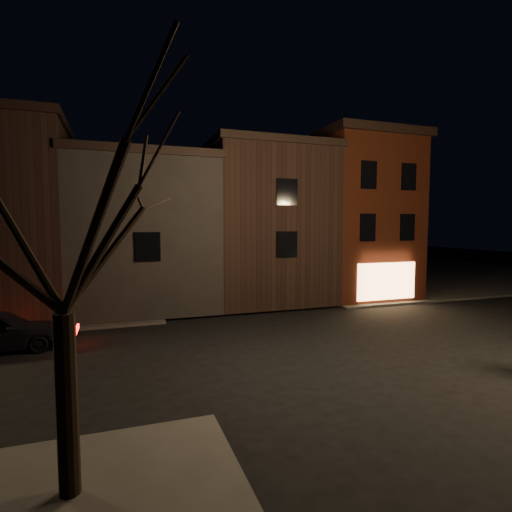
# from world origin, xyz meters

# --- Properties ---
(ground) EXTENTS (120.00, 120.00, 0.00)m
(ground) POSITION_xyz_m (0.00, 0.00, 0.00)
(ground) COLOR black
(ground) RESTS_ON ground
(sidewalk_far_right) EXTENTS (30.00, 30.00, 0.12)m
(sidewalk_far_right) POSITION_xyz_m (20.00, 20.00, 0.06)
(sidewalk_far_right) COLOR #2D2B28
(sidewalk_far_right) RESTS_ON ground
(corner_building) EXTENTS (6.50, 8.50, 10.50)m
(corner_building) POSITION_xyz_m (8.00, 9.47, 5.40)
(corner_building) COLOR #4B1A0D
(corner_building) RESTS_ON ground
(row_building_a) EXTENTS (7.30, 10.30, 9.40)m
(row_building_a) POSITION_xyz_m (1.50, 10.50, 4.83)
(row_building_a) COLOR black
(row_building_a) RESTS_ON ground
(row_building_b) EXTENTS (7.80, 10.30, 8.40)m
(row_building_b) POSITION_xyz_m (-5.75, 10.50, 4.33)
(row_building_b) COLOR black
(row_building_b) RESTS_ON ground
(row_building_c) EXTENTS (7.30, 10.30, 9.90)m
(row_building_c) POSITION_xyz_m (-13.00, 10.50, 5.08)
(row_building_c) COLOR black
(row_building_c) RESTS_ON ground
(bare_tree_left) EXTENTS (5.60, 5.60, 7.50)m
(bare_tree_left) POSITION_xyz_m (-8.00, -7.00, 5.43)
(bare_tree_left) COLOR black
(bare_tree_left) RESTS_ON sidewalk_near_left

